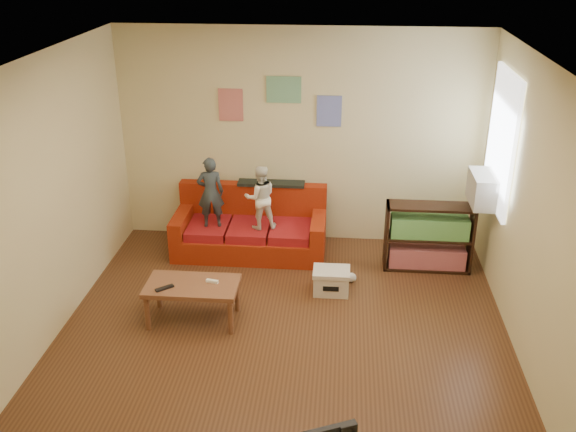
# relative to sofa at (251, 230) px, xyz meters

# --- Properties ---
(room_shell) EXTENTS (4.52, 5.02, 2.72)m
(room_shell) POSITION_rel_sofa_xyz_m (0.58, -2.06, 1.08)
(room_shell) COLOR #57321B
(room_shell) RESTS_ON ground
(sofa) EXTENTS (1.86, 0.86, 0.82)m
(sofa) POSITION_rel_sofa_xyz_m (0.00, 0.00, 0.00)
(sofa) COLOR #97240B
(sofa) RESTS_ON ground
(child_a) EXTENTS (0.35, 0.26, 0.88)m
(child_a) POSITION_rel_sofa_xyz_m (-0.45, -0.16, 0.55)
(child_a) COLOR #2F393F
(child_a) RESTS_ON sofa
(child_b) EXTENTS (0.45, 0.40, 0.79)m
(child_b) POSITION_rel_sofa_xyz_m (0.15, -0.16, 0.51)
(child_b) COLOR white
(child_b) RESTS_ON sofa
(coffee_table) EXTENTS (0.94, 0.52, 0.42)m
(coffee_table) POSITION_rel_sofa_xyz_m (-0.37, -1.64, 0.09)
(coffee_table) COLOR brown
(coffee_table) RESTS_ON ground
(remote) EXTENTS (0.18, 0.16, 0.02)m
(remote) POSITION_rel_sofa_xyz_m (-0.62, -1.76, 0.16)
(remote) COLOR black
(remote) RESTS_ON coffee_table
(game_controller) EXTENTS (0.13, 0.06, 0.03)m
(game_controller) POSITION_rel_sofa_xyz_m (-0.17, -1.59, 0.16)
(game_controller) COLOR white
(game_controller) RESTS_ON coffee_table
(bookshelf) EXTENTS (1.01, 0.30, 0.81)m
(bookshelf) POSITION_rel_sofa_xyz_m (2.15, -0.29, 0.09)
(bookshelf) COLOR black
(bookshelf) RESTS_ON ground
(window) EXTENTS (0.04, 1.08, 1.48)m
(window) POSITION_rel_sofa_xyz_m (2.80, -0.41, 1.37)
(window) COLOR white
(window) RESTS_ON room_shell
(ac_unit) EXTENTS (0.28, 0.55, 0.35)m
(ac_unit) POSITION_rel_sofa_xyz_m (2.68, -0.41, 0.81)
(ac_unit) COLOR #B7B2A3
(ac_unit) RESTS_ON window
(artwork_left) EXTENTS (0.30, 0.01, 0.40)m
(artwork_left) POSITION_rel_sofa_xyz_m (-0.27, 0.42, 1.48)
(artwork_left) COLOR #D87266
(artwork_left) RESTS_ON room_shell
(artwork_center) EXTENTS (0.42, 0.01, 0.32)m
(artwork_center) POSITION_rel_sofa_xyz_m (0.38, 0.42, 1.68)
(artwork_center) COLOR #72B27F
(artwork_center) RESTS_ON room_shell
(artwork_right) EXTENTS (0.30, 0.01, 0.38)m
(artwork_right) POSITION_rel_sofa_xyz_m (0.93, 0.42, 1.43)
(artwork_right) COLOR #727FCC
(artwork_right) RESTS_ON room_shell
(file_box) EXTENTS (0.41, 0.31, 0.28)m
(file_box) POSITION_rel_sofa_xyz_m (1.03, -0.96, -0.13)
(file_box) COLOR silver
(file_box) RESTS_ON ground
(tissue) EXTENTS (0.11, 0.11, 0.11)m
(tissue) POSITION_rel_sofa_xyz_m (1.26, -0.70, -0.22)
(tissue) COLOR white
(tissue) RESTS_ON ground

